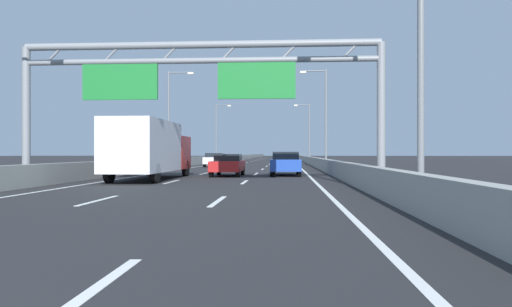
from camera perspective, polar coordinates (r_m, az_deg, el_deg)
ground_plane at (r=101.16m, az=1.47°, el=-0.74°), size 260.00×260.00×0.00m
lane_dash_left_1 at (r=14.75m, az=-18.75°, el=-5.47°), size 0.16×3.00×0.01m
lane_dash_left_2 at (r=23.30m, az=-10.28°, el=-3.43°), size 0.16×3.00×0.01m
lane_dash_left_3 at (r=32.10m, az=-6.42°, el=-2.47°), size 0.16×3.00×0.01m
lane_dash_left_4 at (r=40.98m, az=-4.22°, el=-1.92°), size 0.16×3.00×0.01m
lane_dash_left_5 at (r=49.91m, az=-2.81°, el=-1.56°), size 0.16×3.00×0.01m
lane_dash_left_6 at (r=58.86m, az=-1.83°, el=-1.31°), size 0.16×3.00×0.01m
lane_dash_left_7 at (r=67.82m, az=-1.11°, el=-1.13°), size 0.16×3.00×0.01m
lane_dash_left_8 at (r=76.79m, az=-0.55°, el=-0.99°), size 0.16×3.00×0.01m
lane_dash_left_9 at (r=85.77m, az=-0.12°, el=-0.88°), size 0.16×3.00×0.01m
lane_dash_left_10 at (r=94.75m, az=0.24°, el=-0.79°), size 0.16×3.00×0.01m
lane_dash_left_11 at (r=103.73m, az=0.53°, el=-0.71°), size 0.16×3.00×0.01m
lane_dash_left_12 at (r=112.72m, az=0.78°, el=-0.65°), size 0.16×3.00×0.01m
lane_dash_left_13 at (r=121.71m, az=0.99°, el=-0.60°), size 0.16×3.00×0.01m
lane_dash_left_14 at (r=130.70m, az=1.17°, el=-0.55°), size 0.16×3.00×0.01m
lane_dash_left_15 at (r=139.69m, az=1.33°, el=-0.51°), size 0.16×3.00×0.01m
lane_dash_left_16 at (r=148.69m, az=1.46°, el=-0.47°), size 0.16×3.00×0.01m
lane_dash_left_17 at (r=157.68m, az=1.59°, el=-0.44°), size 0.16×3.00×0.01m
lane_dash_right_0 at (r=5.19m, az=-19.85°, el=-15.87°), size 0.16×3.00×0.01m
lane_dash_right_1 at (r=13.79m, az=-4.71°, el=-5.85°), size 0.16×3.00×0.01m
lane_dash_right_2 at (r=22.71m, az=-1.41°, el=-3.52°), size 0.16×3.00×0.01m
lane_dash_right_3 at (r=31.67m, az=0.02°, el=-2.50°), size 0.16×3.00×0.01m
lane_dash_right_4 at (r=40.65m, az=0.81°, el=-1.93°), size 0.16×3.00×0.01m
lane_dash_right_5 at (r=49.63m, az=1.32°, el=-1.57°), size 0.16×3.00×0.01m
lane_dash_right_6 at (r=58.63m, az=1.68°, el=-1.32°), size 0.16×3.00×0.01m
lane_dash_right_7 at (r=67.62m, az=1.93°, el=-1.13°), size 0.16×3.00×0.01m
lane_dash_right_8 at (r=76.61m, az=2.13°, el=-0.99°), size 0.16×3.00×0.01m
lane_dash_right_9 at (r=85.61m, az=2.29°, el=-0.88°), size 0.16×3.00×0.01m
lane_dash_right_10 at (r=94.61m, az=2.41°, el=-0.79°), size 0.16×3.00×0.01m
lane_dash_right_11 at (r=103.60m, az=2.52°, el=-0.71°), size 0.16×3.00×0.01m
lane_dash_right_12 at (r=112.60m, az=2.61°, el=-0.65°), size 0.16×3.00×0.01m
lane_dash_right_13 at (r=121.60m, az=2.68°, el=-0.60°), size 0.16×3.00×0.01m
lane_dash_right_14 at (r=130.60m, az=2.75°, el=-0.55°), size 0.16×3.00×0.01m
lane_dash_right_15 at (r=139.60m, az=2.80°, el=-0.51°), size 0.16×3.00×0.01m
lane_dash_right_16 at (r=148.59m, az=2.85°, el=-0.47°), size 0.16×3.00×0.01m
lane_dash_right_17 at (r=157.59m, az=2.90°, el=-0.44°), size 0.16×3.00×0.01m
edge_line_left at (r=89.54m, az=-2.18°, el=-0.84°), size 0.16×176.00×0.01m
edge_line_right at (r=89.10m, az=4.56°, el=-0.84°), size 0.16×176.00×0.01m
barrier_left at (r=111.59m, az=-1.88°, el=-0.42°), size 0.45×220.00×0.95m
barrier_right at (r=111.12m, az=5.22°, el=-0.42°), size 0.45×220.00×0.95m
sign_gantry at (r=20.93m, az=-7.29°, el=9.37°), size 16.17×0.36×6.36m
streetlamp_right_near at (r=14.74m, az=18.64°, el=15.68°), size 2.58×0.28×9.50m
streetlamp_left_mid at (r=46.71m, az=-10.37°, el=4.95°), size 2.58×0.28×9.50m
streetlamp_right_mid at (r=45.49m, az=8.28°, el=5.08°), size 2.58×0.28×9.50m
streetlamp_left_far at (r=77.54m, az=-4.74°, el=3.01°), size 2.58×0.28×9.50m
streetlamp_right_far at (r=76.80m, az=6.37°, el=3.04°), size 2.58×0.28×9.50m
silver_car at (r=99.43m, az=3.40°, el=-0.32°), size 1.82×4.34×1.48m
white_car at (r=47.82m, az=-5.09°, el=-0.75°), size 1.75×4.43×1.41m
blue_car at (r=29.64m, az=3.66°, el=-1.21°), size 1.86×4.59×1.50m
red_car at (r=28.82m, az=-3.46°, el=-1.36°), size 1.78×4.24×1.36m
box_truck at (r=25.30m, az=-12.92°, el=0.63°), size 2.49×8.94×3.07m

